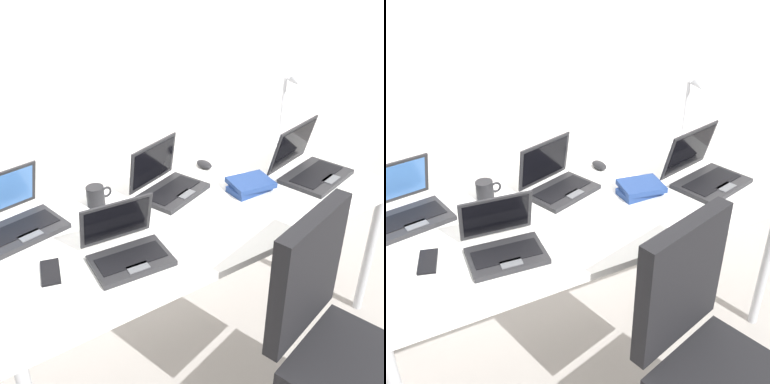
% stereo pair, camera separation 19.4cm
% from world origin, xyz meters
% --- Properties ---
extents(ground_plane, '(12.00, 12.00, 0.00)m').
position_xyz_m(ground_plane, '(0.00, 0.00, 0.00)').
color(ground_plane, gray).
extents(wall_back, '(6.00, 0.13, 2.60)m').
position_xyz_m(wall_back, '(-0.00, 1.10, 1.30)').
color(wall_back, silver).
rests_on(wall_back, ground_plane).
extents(desk, '(1.80, 0.80, 0.74)m').
position_xyz_m(desk, '(0.00, 0.00, 0.68)').
color(desk, white).
rests_on(desk, ground_plane).
extents(desk_lamp, '(0.12, 0.18, 0.40)m').
position_xyz_m(desk_lamp, '(0.80, 0.28, 0.94)').
color(desk_lamp, silver).
rests_on(desk_lamp, desk).
extents(laptop_back_left, '(0.29, 0.26, 0.20)m').
position_xyz_m(laptop_back_left, '(-0.38, -0.14, 0.78)').
color(laptop_back_left, '#232326').
rests_on(laptop_back_left, desk).
extents(laptop_near_mouse, '(0.36, 0.32, 0.22)m').
position_xyz_m(laptop_near_mouse, '(-0.01, 0.18, 0.79)').
color(laptop_near_mouse, '#232326').
rests_on(laptop_near_mouse, desk).
extents(laptop_front_right, '(0.39, 0.36, 0.24)m').
position_xyz_m(laptop_front_right, '(0.63, -0.07, 0.79)').
color(laptop_front_right, '#232326').
rests_on(laptop_front_right, desk).
extents(laptop_front_left, '(0.36, 0.34, 0.22)m').
position_xyz_m(laptop_front_left, '(-0.65, 0.27, 0.79)').
color(laptop_front_left, '#232326').
rests_on(laptop_front_left, desk).
extents(computer_mouse, '(0.06, 0.10, 0.03)m').
position_xyz_m(computer_mouse, '(0.27, 0.28, 0.76)').
color(computer_mouse, black).
rests_on(computer_mouse, desk).
extents(cell_phone, '(0.10, 0.15, 0.01)m').
position_xyz_m(cell_phone, '(-0.64, -0.07, 0.74)').
color(cell_phone, black).
rests_on(cell_phone, desk).
extents(book_stack, '(0.21, 0.18, 0.05)m').
position_xyz_m(book_stack, '(0.30, -0.02, 0.77)').
color(book_stack, navy).
rests_on(book_stack, desk).
extents(coffee_mug, '(0.11, 0.08, 0.09)m').
position_xyz_m(coffee_mug, '(-0.32, 0.25, 0.78)').
color(coffee_mug, black).
rests_on(coffee_mug, desk).
extents(office_chair, '(0.55, 0.60, 0.97)m').
position_xyz_m(office_chair, '(0.14, -0.73, 0.40)').
color(office_chair, black).
rests_on(office_chair, ground_plane).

